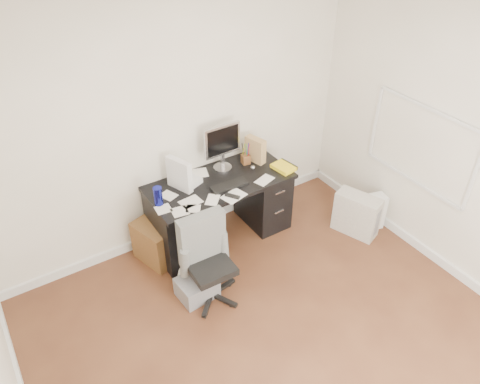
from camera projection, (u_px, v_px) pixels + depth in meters
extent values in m
plane|color=#462416|center=(290.00, 357.00, 3.98)|extent=(4.00, 4.00, 0.00)
cube|color=beige|center=(173.00, 122.00, 4.55)|extent=(4.00, 0.02, 2.70)
cube|color=white|center=(323.00, 40.00, 2.39)|extent=(4.00, 4.00, 0.02)
cube|color=silver|center=(184.00, 226.00, 5.31)|extent=(4.00, 0.03, 0.10)
cube|color=silver|center=(443.00, 263.00, 4.82)|extent=(0.03, 4.00, 0.10)
cube|color=black|center=(220.00, 182.00, 4.81)|extent=(1.50, 0.70, 0.04)
cube|color=black|center=(175.00, 229.00, 4.79)|extent=(0.40, 0.60, 0.71)
cube|color=black|center=(263.00, 195.00, 5.27)|extent=(0.40, 0.60, 0.71)
cube|color=black|center=(205.00, 189.00, 5.20)|extent=(0.70, 0.03, 0.51)
cube|color=black|center=(229.00, 185.00, 4.71)|extent=(0.39, 0.15, 0.02)
sphere|color=#B2B2B7|center=(253.00, 168.00, 4.95)|extent=(0.06, 0.06, 0.05)
cylinder|color=navy|center=(158.00, 196.00, 4.42)|extent=(0.11, 0.11, 0.19)
cube|color=silver|center=(179.00, 174.00, 4.60)|extent=(0.23, 0.32, 0.33)
cube|color=#A1834E|center=(255.00, 150.00, 5.03)|extent=(0.18, 0.26, 0.27)
cube|color=yellow|center=(284.00, 167.00, 4.97)|extent=(0.22, 0.26, 0.04)
cube|color=#A6A095|center=(357.00, 214.00, 5.16)|extent=(0.37, 0.53, 0.49)
cube|color=silver|center=(370.00, 212.00, 5.24)|extent=(0.36, 0.29, 0.42)
cube|color=#533819|center=(161.00, 239.00, 4.87)|extent=(0.55, 0.55, 0.44)
cube|color=slate|center=(197.00, 287.00, 4.48)|extent=(0.38, 0.32, 0.21)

